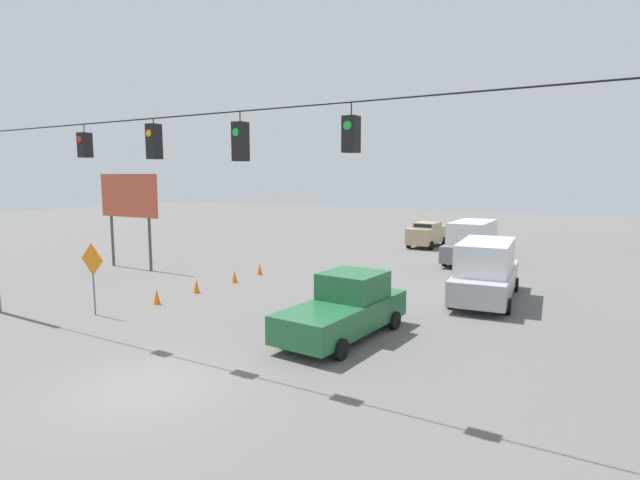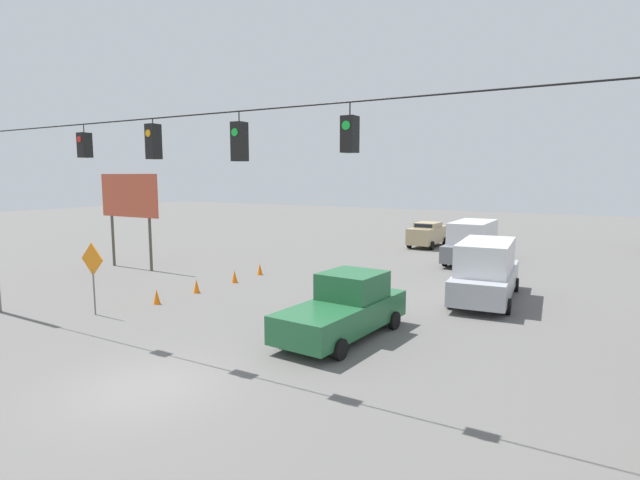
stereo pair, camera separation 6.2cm
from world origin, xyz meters
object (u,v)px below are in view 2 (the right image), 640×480
object	(u,v)px
overhead_signal_span	(196,190)
sedan_tan_withflow_deep	(428,234)
box_truck_silver_oncoming_far	(486,271)
traffic_cone_fourth	(260,269)
work_zone_sign	(93,265)
traffic_cone_nearest	(157,297)
box_truck_grey_oncoming_deep	(473,242)
roadside_billboard	(129,200)
pickup_truck_green_crossing_near	(345,308)
traffic_cone_third	(235,276)
traffic_cone_second	(196,286)

from	to	relation	value
overhead_signal_span	sedan_tan_withflow_deep	distance (m)	27.07
box_truck_silver_oncoming_far	traffic_cone_fourth	bearing A→B (deg)	2.24
box_truck_silver_oncoming_far	work_zone_sign	world-z (taller)	work_zone_sign
box_truck_silver_oncoming_far	traffic_cone_nearest	world-z (taller)	box_truck_silver_oncoming_far
overhead_signal_span	traffic_cone_nearest	xyz separation A→B (m)	(6.40, -4.04, -4.69)
box_truck_grey_oncoming_deep	traffic_cone_fourth	bearing A→B (deg)	47.73
overhead_signal_span	roadside_billboard	bearing A→B (deg)	-32.77
sedan_tan_withflow_deep	roadside_billboard	bearing A→B (deg)	55.33
traffic_cone_nearest	box_truck_grey_oncoming_deep	bearing A→B (deg)	-117.54
box_truck_grey_oncoming_deep	pickup_truck_green_crossing_near	bearing A→B (deg)	89.37
traffic_cone_third	roadside_billboard	distance (m)	8.67
traffic_cone_nearest	traffic_cone_second	world-z (taller)	same
box_truck_grey_oncoming_deep	roadside_billboard	bearing A→B (deg)	36.04
roadside_billboard	work_zone_sign	bearing A→B (deg)	133.20
overhead_signal_span	work_zone_sign	xyz separation A→B (m)	(7.19, -1.68, -3.02)
roadside_billboard	work_zone_sign	distance (m)	10.42
traffic_cone_nearest	roadside_billboard	bearing A→B (deg)	-33.15
box_truck_grey_oncoming_deep	traffic_cone_nearest	bearing A→B (deg)	62.46
traffic_cone_fourth	work_zone_sign	xyz separation A→B (m)	(0.71, 9.66, 1.67)
pickup_truck_green_crossing_near	roadside_billboard	bearing A→B (deg)	-16.21
sedan_tan_withflow_deep	work_zone_sign	world-z (taller)	work_zone_sign
box_truck_grey_oncoming_deep	work_zone_sign	distance (m)	22.04
traffic_cone_nearest	work_zone_sign	xyz separation A→B (m)	(0.79, 2.37, 1.67)
traffic_cone_fourth	work_zone_sign	bearing A→B (deg)	85.82
box_truck_grey_oncoming_deep	sedan_tan_withflow_deep	xyz separation A→B (m)	(4.70, -5.30, -0.32)
work_zone_sign	sedan_tan_withflow_deep	bearing A→B (deg)	-101.61
traffic_cone_fourth	overhead_signal_span	bearing A→B (deg)	119.74
traffic_cone_nearest	roadside_billboard	size ratio (longest dim) A/B	0.12
box_truck_grey_oncoming_deep	sedan_tan_withflow_deep	size ratio (longest dim) A/B	1.55
pickup_truck_green_crossing_near	roadside_billboard	xyz separation A→B (m)	(16.65, -4.84, 3.02)
sedan_tan_withflow_deep	work_zone_sign	distance (m)	25.56
overhead_signal_span	box_truck_grey_oncoming_deep	world-z (taller)	overhead_signal_span
pickup_truck_green_crossing_near	roadside_billboard	size ratio (longest dim) A/B	1.03
box_truck_silver_oncoming_far	work_zone_sign	distance (m)	16.22
traffic_cone_nearest	work_zone_sign	distance (m)	3.00
box_truck_silver_oncoming_far	work_zone_sign	size ratio (longest dim) A/B	2.41
sedan_tan_withflow_deep	pickup_truck_green_crossing_near	distance (m)	22.85
roadside_billboard	traffic_cone_second	bearing A→B (deg)	160.68
traffic_cone_nearest	traffic_cone_third	xyz separation A→B (m)	(-0.05, -5.00, 0.00)
overhead_signal_span	roadside_billboard	world-z (taller)	overhead_signal_span
pickup_truck_green_crossing_near	traffic_cone_fourth	size ratio (longest dim) A/B	8.92
box_truck_silver_oncoming_far	pickup_truck_green_crossing_near	size ratio (longest dim) A/B	1.21
box_truck_silver_oncoming_far	traffic_cone_fourth	distance (m)	11.99
box_truck_grey_oncoming_deep	box_truck_silver_oncoming_far	bearing A→B (deg)	106.38
traffic_cone_second	traffic_cone_nearest	bearing A→B (deg)	90.25
overhead_signal_span	traffic_cone_fourth	size ratio (longest dim) A/B	34.56
box_truck_silver_oncoming_far	traffic_cone_second	bearing A→B (deg)	24.48
box_truck_grey_oncoming_deep	pickup_truck_green_crossing_near	size ratio (longest dim) A/B	1.26
sedan_tan_withflow_deep	traffic_cone_third	world-z (taller)	sedan_tan_withflow_deep
overhead_signal_span	pickup_truck_green_crossing_near	size ratio (longest dim) A/B	3.87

